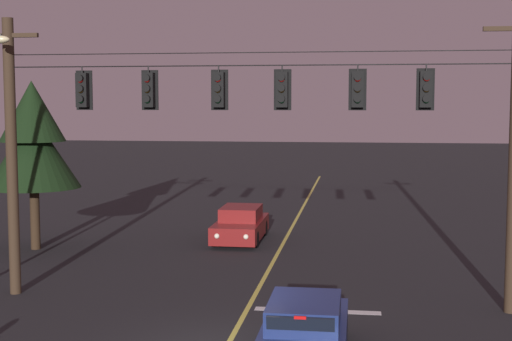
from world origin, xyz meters
name	(u,v)px	position (x,y,z in m)	size (l,w,h in m)	color
lane_centre_stripe	(275,258)	(0.00, 10.17, 0.00)	(0.14, 60.00, 0.01)	#D1C64C
stop_bar_paint	(317,311)	(1.90, 3.57, 0.00)	(3.40, 0.36, 0.01)	silver
signal_span_assembly	(251,155)	(0.00, 4.17, 4.15)	(15.84, 0.32, 8.01)	#38281C
traffic_light_leftmost	(82,90)	(-4.83, 4.15, 5.96)	(0.48, 0.41, 1.22)	black
traffic_light_left_inner	(148,90)	(-2.90, 4.15, 5.96)	(0.48, 0.41, 1.22)	black
traffic_light_centre	(219,90)	(-0.90, 4.15, 5.96)	(0.48, 0.41, 1.22)	black
traffic_light_right_inner	(282,89)	(0.86, 4.15, 5.96)	(0.48, 0.41, 1.22)	black
traffic_light_rightmost	(358,89)	(2.90, 4.15, 5.96)	(0.48, 0.41, 1.22)	black
traffic_light_far_right	(426,89)	(4.69, 4.15, 5.96)	(0.48, 0.41, 1.22)	black
car_waiting_near_lane	(305,332)	(1.84, -0.36, 0.65)	(1.80, 4.33, 1.39)	navy
car_oncoming_lead	(241,225)	(-1.78, 13.32, 0.65)	(1.80, 4.42, 1.39)	maroon
tree_verge_near	(33,140)	(-9.31, 10.48, 4.20)	(3.54, 3.54, 6.44)	#332316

